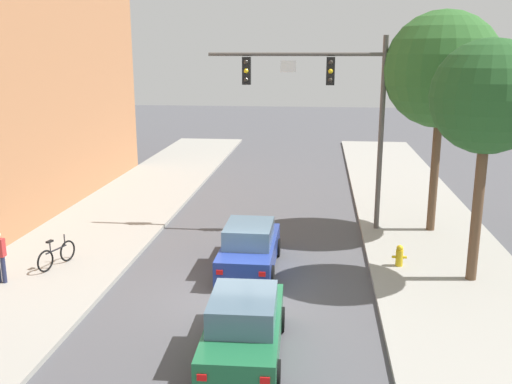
% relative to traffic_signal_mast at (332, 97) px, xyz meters
% --- Properties ---
extents(ground_plane, '(120.00, 120.00, 0.00)m').
position_rel_traffic_signal_mast_xyz_m(ground_plane, '(-2.67, -7.06, -5.35)').
color(ground_plane, '#4C4C51').
extents(sidewalk_left, '(5.00, 60.00, 0.15)m').
position_rel_traffic_signal_mast_xyz_m(sidewalk_left, '(-9.17, -7.06, -5.28)').
color(sidewalk_left, '#99968E').
rests_on(sidewalk_left, ground).
extents(sidewalk_right, '(5.00, 60.00, 0.15)m').
position_rel_traffic_signal_mast_xyz_m(sidewalk_right, '(3.83, -7.06, -5.28)').
color(sidewalk_right, '#99968E').
rests_on(sidewalk_right, ground).
extents(traffic_signal_mast, '(6.81, 0.38, 7.50)m').
position_rel_traffic_signal_mast_xyz_m(traffic_signal_mast, '(0.00, 0.00, 0.00)').
color(traffic_signal_mast, '#514C47').
rests_on(traffic_signal_mast, sidewalk_right).
extents(car_lead_blue, '(1.84, 4.24, 1.60)m').
position_rel_traffic_signal_mast_xyz_m(car_lead_blue, '(-2.64, -4.61, -4.63)').
color(car_lead_blue, navy).
rests_on(car_lead_blue, ground).
extents(car_following_green, '(1.93, 4.28, 1.60)m').
position_rel_traffic_signal_mast_xyz_m(car_following_green, '(-2.08, -10.17, -4.63)').
color(car_following_green, '#1E663D').
rests_on(car_following_green, ground).
extents(bicycle_leaning, '(0.55, 1.72, 0.98)m').
position_rel_traffic_signal_mast_xyz_m(bicycle_leaning, '(-8.94, -5.45, -4.81)').
color(bicycle_leaning, black).
rests_on(bicycle_leaning, sidewalk_left).
extents(fire_hydrant, '(0.48, 0.24, 0.72)m').
position_rel_traffic_signal_mast_xyz_m(fire_hydrant, '(2.30, -4.15, -4.85)').
color(fire_hydrant, gold).
rests_on(fire_hydrant, sidewalk_right).
extents(street_tree_nearest, '(3.33, 3.33, 7.31)m').
position_rel_traffic_signal_mast_xyz_m(street_tree_nearest, '(4.38, -5.05, 0.39)').
color(street_tree_nearest, brown).
rests_on(street_tree_nearest, sidewalk_right).
extents(street_tree_second, '(4.35, 4.35, 8.42)m').
position_rel_traffic_signal_mast_xyz_m(street_tree_second, '(4.05, 0.01, 1.02)').
color(street_tree_second, brown).
rests_on(street_tree_second, sidewalk_right).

